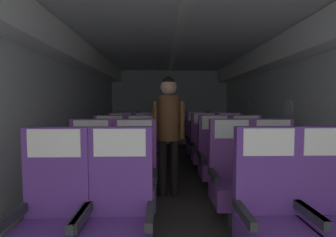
{
  "coord_description": "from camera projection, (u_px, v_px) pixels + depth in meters",
  "views": [
    {
      "loc": [
        -0.23,
        -0.08,
        1.26
      ],
      "look_at": [
        -0.12,
        4.61,
        0.97
      ],
      "focal_mm": 25.98,
      "sensor_mm": 36.0,
      "label": 1
    }
  ],
  "objects": [
    {
      "name": "flight_attendant",
      "position": [
        169.0,
        123.0,
        3.28
      ],
      "size": [
        0.43,
        0.28,
        1.62
      ],
      "rotation": [
        0.0,
        0.0,
        3.44
      ],
      "color": "black",
      "rests_on": "ground"
    },
    {
      "name": "seat_c_left_aisle",
      "position": [
        141.0,
        160.0,
        3.49
      ],
      "size": [
        0.5,
        0.46,
        1.09
      ],
      "color": "#38383D",
      "rests_on": "ground"
    },
    {
      "name": "ground",
      "position": [
        177.0,
        184.0,
        3.83
      ],
      "size": [
        3.78,
        7.75,
        0.02
      ],
      "primitive_type": "cube",
      "color": "#3D3833"
    },
    {
      "name": "seat_e_right_aisle",
      "position": [
        218.0,
        140.0,
        5.31
      ],
      "size": [
        0.5,
        0.46,
        1.09
      ],
      "color": "#38383D",
      "rests_on": "ground"
    },
    {
      "name": "seat_c_right_aisle",
      "position": [
        247.0,
        159.0,
        3.53
      ],
      "size": [
        0.5,
        0.46,
        1.09
      ],
      "color": "#38383D",
      "rests_on": "ground"
    },
    {
      "name": "fuselage_shell",
      "position": [
        176.0,
        79.0,
        4.02
      ],
      "size": [
        3.66,
        7.4,
        2.32
      ],
      "color": "silver",
      "rests_on": "ground"
    },
    {
      "name": "seat_d_left_aisle",
      "position": [
        146.0,
        148.0,
        4.39
      ],
      "size": [
        0.5,
        0.46,
        1.09
      ],
      "color": "#38383D",
      "rests_on": "ground"
    },
    {
      "name": "seat_c_left_window",
      "position": [
        109.0,
        160.0,
        3.47
      ],
      "size": [
        0.5,
        0.46,
        1.09
      ],
      "color": "#38383D",
      "rests_on": "ground"
    },
    {
      "name": "seat_b_left_aisle",
      "position": [
        134.0,
        179.0,
        2.57
      ],
      "size": [
        0.5,
        0.46,
        1.09
      ],
      "color": "#38383D",
      "rests_on": "ground"
    },
    {
      "name": "seat_d_right_aisle",
      "position": [
        230.0,
        148.0,
        4.41
      ],
      "size": [
        0.5,
        0.46,
        1.09
      ],
      "color": "#38383D",
      "rests_on": "ground"
    },
    {
      "name": "seat_a_right_aisle",
      "position": [
        334.0,
        217.0,
        1.72
      ],
      "size": [
        0.5,
        0.46,
        1.09
      ],
      "color": "#38383D",
      "rests_on": "ground"
    },
    {
      "name": "seat_b_right_aisle",
      "position": [
        276.0,
        178.0,
        2.61
      ],
      "size": [
        0.5,
        0.46,
        1.09
      ],
      "color": "#38383D",
      "rests_on": "ground"
    },
    {
      "name": "seat_b_right_window",
      "position": [
        233.0,
        179.0,
        2.59
      ],
      "size": [
        0.5,
        0.46,
        1.09
      ],
      "color": "#38383D",
      "rests_on": "ground"
    },
    {
      "name": "seat_d_right_window",
      "position": [
        204.0,
        148.0,
        4.42
      ],
      "size": [
        0.5,
        0.46,
        1.09
      ],
      "color": "#38383D",
      "rests_on": "ground"
    },
    {
      "name": "seat_c_right_window",
      "position": [
        215.0,
        159.0,
        3.52
      ],
      "size": [
        0.5,
        0.46,
        1.09
      ],
      "color": "#38383D",
      "rests_on": "ground"
    },
    {
      "name": "seat_b_left_window",
      "position": [
        90.0,
        180.0,
        2.57
      ],
      "size": [
        0.5,
        0.46,
        1.09
      ],
      "color": "#38383D",
      "rests_on": "ground"
    },
    {
      "name": "seat_e_left_window",
      "position": [
        127.0,
        141.0,
        5.26
      ],
      "size": [
        0.5,
        0.46,
        1.09
      ],
      "color": "#38383D",
      "rests_on": "ground"
    },
    {
      "name": "seat_e_left_aisle",
      "position": [
        148.0,
        141.0,
        5.27
      ],
      "size": [
        0.5,
        0.46,
        1.09
      ],
      "color": "#38383D",
      "rests_on": "ground"
    },
    {
      "name": "seat_e_right_window",
      "position": [
        197.0,
        140.0,
        5.32
      ],
      "size": [
        0.5,
        0.46,
        1.09
      ],
      "color": "#38383D",
      "rests_on": "ground"
    },
    {
      "name": "seat_a_right_window",
      "position": [
        272.0,
        218.0,
        1.71
      ],
      "size": [
        0.5,
        0.46,
        1.09
      ],
      "color": "#38383D",
      "rests_on": "ground"
    },
    {
      "name": "seat_a_left_aisle",
      "position": [
        119.0,
        219.0,
        1.69
      ],
      "size": [
        0.5,
        0.46,
        1.09
      ],
      "color": "#38383D",
      "rests_on": "ground"
    },
    {
      "name": "seat_a_left_window",
      "position": [
        51.0,
        221.0,
        1.66
      ],
      "size": [
        0.5,
        0.46,
        1.09
      ],
      "color": "#38383D",
      "rests_on": "ground"
    },
    {
      "name": "seat_d_left_window",
      "position": [
        120.0,
        148.0,
        4.38
      ],
      "size": [
        0.5,
        0.46,
        1.09
      ],
      "color": "#38383D",
      "rests_on": "ground"
    }
  ]
}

